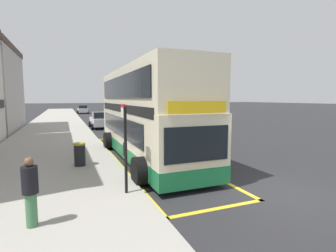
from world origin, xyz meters
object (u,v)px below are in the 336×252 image
Objects in this scene: double_decker_bus at (145,117)px; parked_car_silver_across at (83,109)px; parked_car_maroon_distant at (114,110)px; parked_car_silver_behind at (101,120)px; parked_car_silver_ahead at (119,111)px; pedestrian_waiting_near_sign at (30,190)px; litter_bin at (80,154)px; bus_stop_sign at (125,141)px.

double_decker_bus reaches higher than parked_car_silver_across.
parked_car_maroon_distant is 1.00× the size of parked_car_silver_behind.
parked_car_silver_across is 10.23m from parked_car_silver_ahead.
pedestrian_waiting_near_sign is at bearing -104.02° from parked_car_maroon_distant.
pedestrian_waiting_near_sign reaches higher than litter_bin.
pedestrian_waiting_near_sign is (-4.47, -5.91, -1.08)m from double_decker_bus.
parked_car_silver_ahead is at bearing -60.26° from parked_car_silver_across.
bus_stop_sign is 2.84m from pedestrian_waiting_near_sign.
parked_car_silver_across is (1.78, 45.46, -0.91)m from bus_stop_sign.
double_decker_bus is 11.00× the size of litter_bin.
bus_stop_sign is 18.96m from parked_car_silver_behind.
bus_stop_sign is 4.07m from litter_bin.
parked_car_maroon_distant is (5.55, -2.87, 0.00)m from parked_car_silver_across.
parked_car_silver_across is 1.00× the size of parked_car_maroon_distant.
parked_car_silver_behind is (-5.60, -23.73, 0.00)m from parked_car_maroon_distant.
parked_car_silver_across is at bearing 86.04° from litter_bin.
bus_stop_sign is 45.50m from parked_car_silver_across.
parked_car_silver_across reaches higher than litter_bin.
bus_stop_sign reaches higher than parked_car_maroon_distant.
bus_stop_sign reaches higher than litter_bin.
parked_car_silver_ahead is (5.05, 32.12, -1.26)m from double_decker_bus.
double_decker_bus is 32.54m from parked_car_silver_ahead.
parked_car_silver_behind is 15.36m from litter_bin.
double_decker_bus is at bearing -86.27° from parked_car_silver_behind.
parked_car_silver_ahead is (-0.23, -5.86, 0.00)m from parked_car_maroon_distant.
pedestrian_waiting_near_sign is (-4.19, -46.76, 0.19)m from parked_car_silver_across.
double_decker_bus reaches higher than parked_car_silver_behind.
double_decker_bus is 40.87m from parked_car_silver_across.
parked_car_silver_behind is 18.66m from parked_car_silver_ahead.
parked_car_silver_behind is (-0.32, 14.25, -1.26)m from double_decker_bus.
parked_car_silver_across is 6.25m from parked_car_maroon_distant.
bus_stop_sign is at bearing 28.40° from pedestrian_waiting_near_sign.
parked_car_silver_across is at bearing 119.99° from parked_car_silver_ahead.
double_decker_bus is 5.06m from bus_stop_sign.
parked_car_silver_behind is (-0.04, -26.60, 0.00)m from parked_car_silver_across.
parked_car_silver_behind is at bearing -108.13° from parked_car_silver_ahead.
pedestrian_waiting_near_sign is at bearing -104.39° from litter_bin.
double_decker_bus is at bearing 52.89° from pedestrian_waiting_near_sign.
pedestrian_waiting_near_sign is (-9.52, -38.03, 0.19)m from parked_car_silver_ahead.
pedestrian_waiting_near_sign is at bearing -96.77° from parked_car_silver_across.
litter_bin is at bearing -98.25° from parked_car_silver_behind.
litter_bin is at bearing -103.77° from parked_car_maroon_distant.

